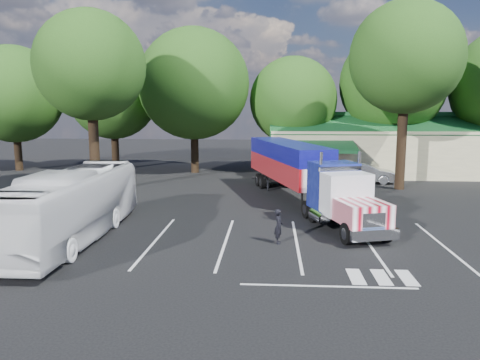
# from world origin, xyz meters

# --- Properties ---
(ground) EXTENTS (120.00, 120.00, 0.00)m
(ground) POSITION_xyz_m (0.00, 0.00, 0.00)
(ground) COLOR black
(ground) RESTS_ON ground
(event_hall) EXTENTS (24.20, 14.12, 5.55)m
(event_hall) POSITION_xyz_m (13.74, 17.81, 2.21)
(event_hall) COLOR beige
(event_hall) RESTS_ON ground
(tree_row_a) EXTENTS (9.00, 9.00, 11.68)m
(tree_row_a) POSITION_xyz_m (-22.00, 16.50, 7.16)
(tree_row_a) COLOR black
(tree_row_a) RESTS_ON ground
(tree_row_b) EXTENTS (8.40, 8.40, 11.35)m
(tree_row_b) POSITION_xyz_m (-13.00, 17.80, 7.13)
(tree_row_b) COLOR black
(tree_row_b) RESTS_ON ground
(tree_row_c) EXTENTS (10.00, 10.00, 13.05)m
(tree_row_c) POSITION_xyz_m (-5.00, 16.20, 8.04)
(tree_row_c) COLOR black
(tree_row_c) RESTS_ON ground
(tree_row_d) EXTENTS (8.00, 8.00, 10.60)m
(tree_row_d) POSITION_xyz_m (4.00, 17.50, 6.58)
(tree_row_d) COLOR black
(tree_row_d) RESTS_ON ground
(tree_row_e) EXTENTS (9.60, 9.60, 12.90)m
(tree_row_e) POSITION_xyz_m (13.00, 18.00, 8.09)
(tree_row_e) COLOR black
(tree_row_e) RESTS_ON ground
(tree_near_left) EXTENTS (7.60, 7.60, 12.65)m
(tree_near_left) POSITION_xyz_m (-10.50, 6.00, 8.81)
(tree_near_left) COLOR black
(tree_near_left) RESTS_ON ground
(tree_near_right) EXTENTS (8.00, 8.00, 13.50)m
(tree_near_right) POSITION_xyz_m (11.50, 8.50, 9.46)
(tree_near_right) COLOR black
(tree_near_right) RESTS_ON ground
(semi_truck) EXTENTS (7.17, 18.16, 3.82)m
(semi_truck) POSITION_xyz_m (3.78, 3.07, 2.16)
(semi_truck) COLOR black
(semi_truck) RESTS_ON ground
(woman) EXTENTS (0.37, 0.57, 1.55)m
(woman) POSITION_xyz_m (2.38, -6.00, 0.77)
(woman) COLOR black
(woman) RESTS_ON ground
(bicycle) EXTENTS (0.69, 1.81, 0.94)m
(bicycle) POSITION_xyz_m (1.80, 7.68, 0.47)
(bicycle) COLOR black
(bicycle) RESTS_ON ground
(tour_bus) EXTENTS (2.73, 11.53, 3.21)m
(tour_bus) POSITION_xyz_m (-7.00, -6.14, 1.60)
(tour_bus) COLOR silver
(tour_bus) RESTS_ON ground
(silver_sedan) EXTENTS (4.97, 2.28, 1.58)m
(silver_sedan) POSITION_xyz_m (9.51, 11.20, 0.79)
(silver_sedan) COLOR #9A9DA1
(silver_sedan) RESTS_ON ground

